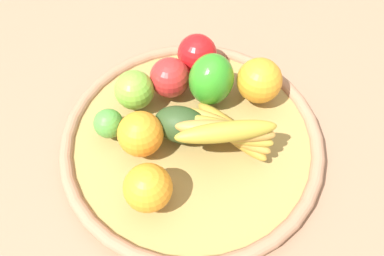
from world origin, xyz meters
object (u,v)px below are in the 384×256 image
at_px(apple_1, 134,90).
at_px(orange_0, 141,134).
at_px(avocado, 181,125).
at_px(apple_2, 197,54).
at_px(bell_pepper, 211,79).
at_px(lime_0, 109,123).
at_px(orange_1, 148,188).
at_px(banana_bunch, 227,131).
at_px(orange_2, 259,81).
at_px(apple_0, 170,78).

relative_size(apple_1, orange_0, 0.94).
bearing_deg(avocado, apple_2, 136.30).
relative_size(bell_pepper, lime_0, 1.92).
bearing_deg(orange_1, banana_bunch, 94.90).
bearing_deg(apple_1, bell_pepper, 61.90).
relative_size(apple_1, orange_2, 0.87).
bearing_deg(apple_0, orange_2, 52.61).
bearing_deg(banana_bunch, orange_1, -85.10).
bearing_deg(apple_1, orange_0, -22.48).
height_order(orange_1, banana_bunch, banana_bunch).
relative_size(banana_bunch, apple_2, 2.17).
height_order(apple_0, apple_2, apple_2).
height_order(orange_2, apple_2, orange_2).
bearing_deg(orange_1, apple_1, 157.41).
height_order(banana_bunch, bell_pepper, bell_pepper).
height_order(avocado, lime_0, avocado).
distance_m(apple_1, orange_0, 0.09).
xyz_separation_m(apple_1, apple_0, (0.01, 0.07, 0.00)).
bearing_deg(orange_0, apple_2, 119.35).
distance_m(apple_0, orange_2, 0.16).
distance_m(avocado, bell_pepper, 0.10).
height_order(avocado, orange_0, orange_0).
xyz_separation_m(orange_1, apple_2, (-0.18, 0.21, 0.00)).
bearing_deg(orange_0, orange_2, 85.33).
distance_m(orange_1, apple_0, 0.21).
xyz_separation_m(apple_1, banana_bunch, (0.16, 0.08, 0.01)).
bearing_deg(apple_0, apple_2, 106.36).
xyz_separation_m(orange_2, lime_0, (-0.07, -0.26, -0.01)).
bearing_deg(apple_0, bell_pepper, 44.78).
bearing_deg(orange_1, apple_0, 139.85).
relative_size(apple_1, avocado, 0.77).
height_order(banana_bunch, orange_2, banana_bunch).
height_order(orange_0, bell_pepper, bell_pepper).
bearing_deg(banana_bunch, orange_2, 116.60).
bearing_deg(avocado, apple_1, -164.23).
height_order(bell_pepper, apple_2, bell_pepper).
bearing_deg(orange_0, orange_1, -22.70).
bearing_deg(apple_2, orange_2, 24.22).
distance_m(banana_bunch, apple_2, 0.18).
height_order(bell_pepper, orange_2, bell_pepper).
distance_m(apple_1, bell_pepper, 0.13).
distance_m(avocado, apple_2, 0.16).
height_order(avocado, apple_0, apple_0).
height_order(orange_0, orange_2, orange_2).
relative_size(avocado, orange_2, 1.12).
relative_size(orange_1, apple_2, 0.99).
relative_size(bell_pepper, apple_0, 1.34).
distance_m(bell_pepper, apple_0, 0.07).
distance_m(orange_1, orange_2, 0.27).
height_order(banana_bunch, apple_0, banana_bunch).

